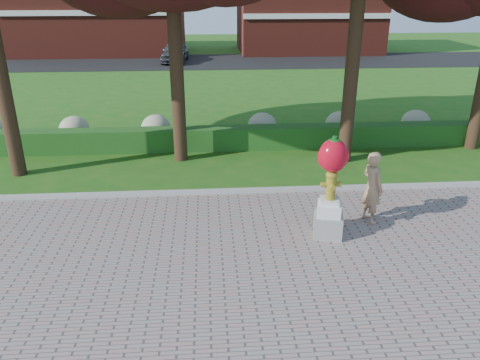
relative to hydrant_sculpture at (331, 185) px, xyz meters
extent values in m
plane|color=#1E5B16|center=(-1.67, -0.44, -1.32)|extent=(100.00, 100.00, 0.00)
cube|color=#ADADA5|center=(-1.67, 2.56, -1.25)|extent=(40.00, 0.18, 0.15)
cube|color=#164D1A|center=(-1.67, 6.56, -0.92)|extent=(24.00, 0.70, 0.80)
ellipsoid|color=#9FA27C|center=(-7.67, 7.56, -0.77)|extent=(1.10, 1.10, 0.99)
ellipsoid|color=#9FA27C|center=(-4.67, 7.56, -0.77)|extent=(1.10, 1.10, 0.99)
ellipsoid|color=#9FA27C|center=(-0.67, 7.56, -0.77)|extent=(1.10, 1.10, 0.99)
ellipsoid|color=#9FA27C|center=(2.33, 7.56, -0.77)|extent=(1.10, 1.10, 0.99)
ellipsoid|color=#9FA27C|center=(5.33, 7.56, -0.77)|extent=(1.10, 1.10, 0.99)
cube|color=black|center=(-1.67, 27.56, -1.31)|extent=(50.00, 8.00, 0.02)
cube|color=maroon|center=(-11.67, 33.56, 2.18)|extent=(14.00, 8.00, 7.00)
cube|color=maroon|center=(6.33, 33.56, 1.88)|extent=(12.00, 8.00, 6.40)
cylinder|color=black|center=(-3.67, 5.56, 1.76)|extent=(0.44, 0.44, 6.16)
cylinder|color=black|center=(1.83, 5.06, 2.32)|extent=(0.44, 0.44, 7.28)
cube|color=gray|center=(0.00, 0.00, -1.02)|extent=(0.79, 0.79, 0.53)
cube|color=silver|center=(0.00, 0.00, -0.61)|extent=(0.64, 0.64, 0.30)
cube|color=silver|center=(0.00, 0.00, -0.40)|extent=(0.51, 0.51, 0.11)
cylinder|color=olive|center=(0.00, 0.00, -0.06)|extent=(0.23, 0.23, 0.59)
ellipsoid|color=olive|center=(0.00, 0.00, 0.24)|extent=(0.28, 0.28, 0.19)
cylinder|color=olive|center=(-0.17, 0.00, 0.01)|extent=(0.13, 0.12, 0.12)
cylinder|color=olive|center=(0.17, 0.00, 0.01)|extent=(0.13, 0.12, 0.12)
cylinder|color=olive|center=(0.00, -0.16, 0.01)|extent=(0.13, 0.13, 0.13)
cylinder|color=olive|center=(0.00, 0.00, 0.33)|extent=(0.08, 0.08, 0.05)
ellipsoid|color=red|center=(0.00, 0.00, 0.70)|extent=(0.66, 0.59, 0.77)
ellipsoid|color=red|center=(-0.19, 0.00, 0.68)|extent=(0.33, 0.33, 0.49)
ellipsoid|color=red|center=(0.19, 0.00, 0.68)|extent=(0.33, 0.33, 0.49)
cylinder|color=#125117|center=(0.00, 0.00, 1.08)|extent=(0.11, 0.11, 0.13)
ellipsoid|color=#125117|center=(0.00, 0.00, 1.05)|extent=(0.25, 0.25, 0.08)
imported|color=tan|center=(1.20, 0.62, -0.37)|extent=(0.65, 0.78, 1.82)
imported|color=#46494F|center=(-5.10, 27.54, -0.55)|extent=(2.16, 4.58, 1.51)
camera|label=1|loc=(-2.74, -9.51, 4.16)|focal=35.00mm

